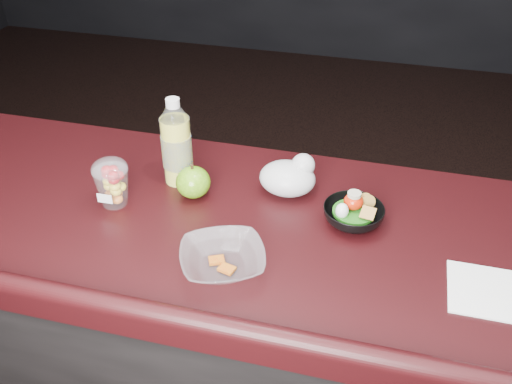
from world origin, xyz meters
TOP-DOWN VIEW (x-y plane):
  - counter at (0.00, 0.30)m, footprint 4.06×0.71m
  - lemonade_bottle at (-0.25, 0.43)m, footprint 0.08×0.08m
  - fruit_cup at (-0.37, 0.29)m, footprint 0.09×0.09m
  - green_apple at (-0.19, 0.37)m, footprint 0.09×0.09m
  - plastic_bag at (0.05, 0.45)m, footprint 0.15×0.12m
  - snack_bowl at (0.23, 0.36)m, footprint 0.16×0.16m
  - takeout_bowl at (-0.03, 0.13)m, footprint 0.25×0.25m
  - paper_napkin at (0.53, 0.20)m, footprint 0.16×0.16m

SIDE VIEW (x-z plane):
  - counter at x=0.00m, z-range 0.00..1.02m
  - paper_napkin at x=0.53m, z-range 1.02..1.02m
  - takeout_bowl at x=-0.03m, z-range 1.02..1.07m
  - snack_bowl at x=0.23m, z-range 1.01..1.09m
  - green_apple at x=-0.19m, z-range 1.01..1.11m
  - plastic_bag at x=0.05m, z-range 1.01..1.12m
  - fruit_cup at x=-0.37m, z-range 1.02..1.15m
  - lemonade_bottle at x=-0.25m, z-range 1.00..1.24m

